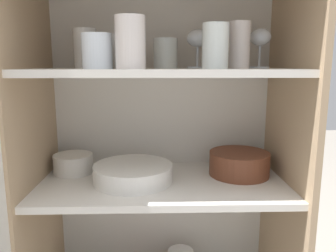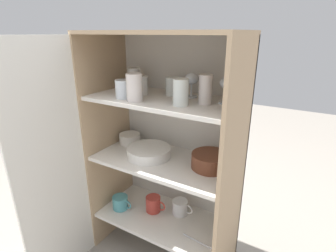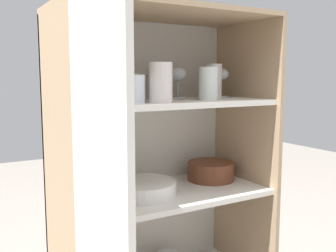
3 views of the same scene
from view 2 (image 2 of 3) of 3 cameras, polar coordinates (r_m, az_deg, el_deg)
The scene contains 24 objects.
cupboard_back_panel at distance 1.59m, azimuth 2.72°, elevation -4.06°, with size 0.79×0.02×1.27m, color silver.
cupboard_side_left at distance 1.66m, azimuth -12.56°, elevation -3.59°, with size 0.02×0.41×1.27m, color tan.
cupboard_side_right at distance 1.30m, azimuth 13.96°, elevation -10.52°, with size 0.02×0.41×1.27m, color tan.
cupboard_top_panel at distance 1.29m, azimuth -1.20°, elevation 19.73°, with size 0.79×0.41×0.02m, color tan.
shelf_board_lower at distance 1.66m, azimuth -0.93°, elevation -19.51°, with size 0.76×0.38×0.02m, color silver.
shelf_board_middle at distance 1.45m, azimuth -1.01°, elevation -7.70°, with size 0.76×0.38×0.02m, color silver.
shelf_board_upper at distance 1.33m, azimuth -1.10°, elevation 5.70°, with size 0.76×0.38×0.02m, color silver.
cupboard_door at distance 1.43m, azimuth -24.08°, elevation -8.77°, with size 0.03×0.39×1.27m.
tumbler_glass_0 at distance 1.21m, azimuth 8.13°, elevation 7.88°, with size 0.06×0.06×0.13m.
tumbler_glass_1 at distance 1.33m, azimuth -9.70°, elevation 7.97°, with size 0.08×0.08×0.09m.
tumbler_glass_2 at distance 1.39m, azimuth -5.83°, elevation 8.75°, with size 0.07×0.07×0.10m.
tumbler_glass_3 at distance 1.26m, azimuth -7.33°, elevation 8.31°, with size 0.08×0.08×0.13m.
tumbler_glass_4 at distance 1.17m, azimuth 2.78°, elevation 7.35°, with size 0.07×0.07×0.12m.
tumbler_glass_5 at distance 1.51m, azimuth -7.34°, elevation 10.08°, with size 0.07×0.07×0.12m.
tumbler_glass_6 at distance 1.38m, azimuth 1.05°, elevation 8.63°, with size 0.08×0.08×0.09m.
wine_glass_0 at distance 1.33m, azimuth 5.14°, elevation 9.87°, with size 0.07×0.07×0.12m.
wine_glass_1 at distance 1.23m, azimuth 12.63°, elevation 8.70°, with size 0.07×0.07×0.12m.
plate_stack_white at distance 1.47m, azimuth -4.18°, elevation -5.64°, with size 0.24×0.24×0.05m.
mixing_bowl_large at distance 1.37m, azimuth 9.21°, elevation -7.36°, with size 0.20×0.20×0.08m.
serving_bowl_small at distance 1.65m, azimuth -8.32°, elevation -2.63°, with size 0.13×0.13×0.06m.
coffee_mug_primary at distance 1.68m, azimuth -3.17°, elevation -16.58°, with size 0.13×0.09×0.10m.
coffee_mug_extra_1 at distance 1.73m, azimuth -10.29°, elevation -16.06°, with size 0.13×0.09×0.08m.
coffee_mug_extra_2 at distance 1.66m, azimuth 2.70°, elevation -17.23°, with size 0.13×0.09×0.09m.
serving_spoon at distance 1.50m, azimuth 7.81°, elevation -24.16°, with size 0.22×0.04×0.01m.
Camera 2 is at (0.68, -0.90, 1.28)m, focal length 28.00 mm.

